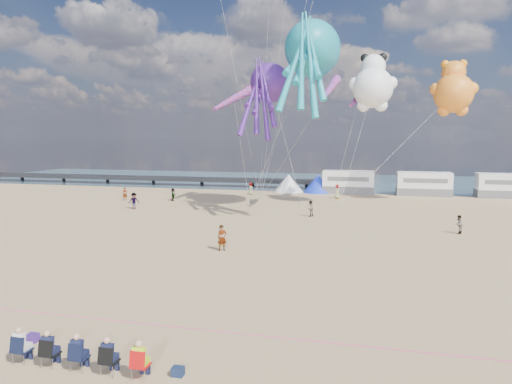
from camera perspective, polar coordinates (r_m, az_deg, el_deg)
The scene contains 32 objects.
ground at distance 24.00m, azimuth -6.83°, elevation -11.62°, with size 120.00×120.00×0.00m, color tan.
water at distance 77.11m, azimuth 7.33°, elevation 1.36°, with size 120.00×120.00×0.00m, color #355665.
pier at distance 74.83m, azimuth -15.46°, elevation 1.74°, with size 60.00×3.00×0.50m, color black.
motorhome_0 at distance 61.66m, azimuth 11.45°, elevation 1.22°, with size 6.60×2.50×3.00m, color silver.
motorhome_1 at distance 62.10m, azimuth 20.24°, elevation 0.97°, with size 6.60×2.50×3.00m, color silver.
motorhome_2 at distance 63.96m, azimuth 28.72°, elevation 0.69°, with size 6.60×2.50×3.00m, color silver.
tent_white at distance 62.45m, azimuth 4.09°, elevation 1.14°, with size 4.00×4.00×2.40m, color white.
tent_blue at distance 61.94m, azimuth 7.74°, elevation 1.05°, with size 4.00×4.00×2.40m, color #1933CC.
spectator_row at distance 16.87m, azimuth -21.19°, elevation -18.05°, with size 6.10×0.90×1.30m, color black, non-canonical shape.
cooler_purple at distance 19.76m, azimuth -26.11°, elevation -16.04°, with size 0.40×0.30×0.32m, color #391D6E.
cooler_navy at distance 15.93m, azimuth -9.74°, elevation -21.24°, with size 0.38×0.28×0.30m, color #142240.
rope_line at distance 19.69m, azimuth -12.02°, elevation -15.97°, with size 0.03×0.03×34.00m, color #F2338C.
standing_person at distance 30.67m, azimuth -4.26°, elevation -5.74°, with size 0.64×0.42×1.74m, color tan.
beachgoer_0 at distance 56.28m, azimuth 10.11°, elevation 0.06°, with size 0.64×0.42×1.75m, color #7F6659.
beachgoer_1 at distance 39.09m, azimuth 24.00°, elevation -3.73°, with size 0.73×0.47×1.49m, color #7F6659.
beachgoer_2 at distance 49.38m, azimuth -15.01°, elevation -1.08°, with size 0.83×0.65×1.70m, color #7F6659.
beachgoer_4 at distance 54.31m, azimuth -10.33°, elevation -0.32°, with size 0.89×0.37×1.51m, color #7F6659.
beachgoer_5 at distance 56.11m, azimuth -16.07°, elevation -0.23°, with size 1.44×0.46×1.55m, color #7F6659.
beachgoer_6 at distance 59.08m, azimuth -0.69°, elevation 0.42°, with size 0.58×0.38×1.59m, color #7F6659.
beachgoer_7 at distance 43.57m, azimuth 6.79°, elevation -2.09°, with size 0.73×0.48×1.50m, color #7F6659.
sandbag_a at distance 50.03m, azimuth -0.80°, elevation -1.59°, with size 0.50×0.35×0.22m, color gray.
sandbag_b at distance 50.90m, azimuth 5.69°, elevation -1.47°, with size 0.50×0.35×0.22m, color gray.
sandbag_c at distance 48.69m, azimuth 10.34°, elevation -1.95°, with size 0.50×0.35×0.22m, color gray.
sandbag_d at distance 52.85m, azimuth 9.56°, elevation -1.22°, with size 0.50×0.35×0.22m, color gray.
sandbag_e at distance 53.73m, azimuth 0.49°, elevation -0.98°, with size 0.50×0.35×0.22m, color gray.
kite_octopus_teal at distance 45.46m, azimuth 7.08°, elevation 17.32°, with size 4.43×10.34×11.82m, color teal, non-canonical shape.
kite_octopus_purple at distance 48.54m, azimuth 1.79°, elevation 13.48°, with size 3.88×9.05×10.35m, color #481D7C, non-canonical shape.
kite_panda at distance 48.59m, azimuth 14.39°, elevation 12.51°, with size 4.92×4.63×6.95m, color white, non-canonical shape.
kite_teddy_orange at distance 53.96m, azimuth 23.46°, elevation 11.26°, with size 5.03×4.74×7.10m, color orange, non-canonical shape.
windsock_left at distance 50.01m, azimuth -2.80°, elevation 11.56°, with size 1.10×7.37×7.37m, color red, non-canonical shape.
windsock_mid at distance 51.03m, azimuth 12.91°, elevation 11.82°, with size 1.00×6.37×6.37m, color red, non-canonical shape.
windsock_right at distance 44.25m, azimuth 9.11°, elevation 12.51°, with size 0.90×5.21×5.21m, color red, non-canonical shape.
Camera 1 is at (7.90, -21.32, 7.69)m, focal length 32.00 mm.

